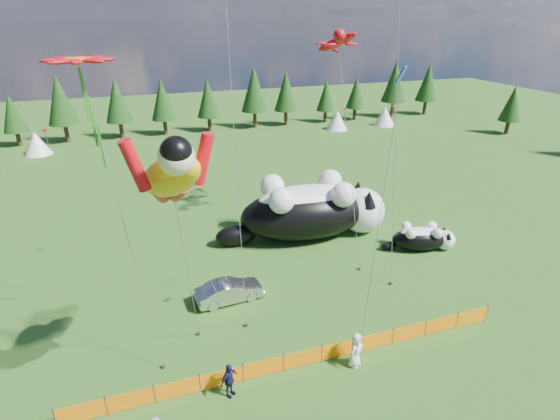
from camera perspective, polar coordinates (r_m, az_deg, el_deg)
name	(u,v)px	position (r m, az deg, el deg)	size (l,w,h in m)	color
ground	(283,328)	(24.89, 0.39, -15.17)	(160.00, 160.00, 0.00)	#133409
safety_fence	(303,358)	(22.45, 2.99, -18.79)	(22.06, 0.06, 1.10)	#262626
tree_line	(180,105)	(64.56, -12.91, 13.22)	(90.00, 4.00, 8.00)	black
festival_tents	(266,126)	(62.35, -1.89, 10.97)	(50.00, 3.20, 2.80)	white
cat_large	(312,209)	(33.09, 4.25, 0.09)	(13.26, 5.45, 4.79)	black
cat_small	(423,238)	(33.41, 18.16, -3.46)	(5.31, 2.96, 1.96)	black
car	(230,291)	(26.69, -6.58, -10.48)	(1.41, 4.03, 1.33)	silver
spectator_c	(229,380)	(21.02, -6.65, -21.23)	(1.03, 0.53, 1.76)	#17163E
spectator_e	(356,350)	(22.49, 9.86, -17.58)	(0.92, 0.60, 1.88)	silver
superhero_kite	(170,176)	(17.08, -14.15, 4.28)	(6.08, 6.33, 12.66)	orange
gecko_kite	(337,42)	(33.85, 7.41, 20.88)	(4.48, 11.54, 16.16)	red
flower_kite	(79,64)	(20.85, -24.81, 16.88)	(3.72, 5.41, 14.44)	red
diamond_kite_a	(226,3)	(23.52, -7.08, 25.26)	(0.95, 4.89, 18.14)	blue
diamond_kite_c	(399,93)	(19.25, 15.24, 14.57)	(1.62, 1.19, 14.26)	blue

